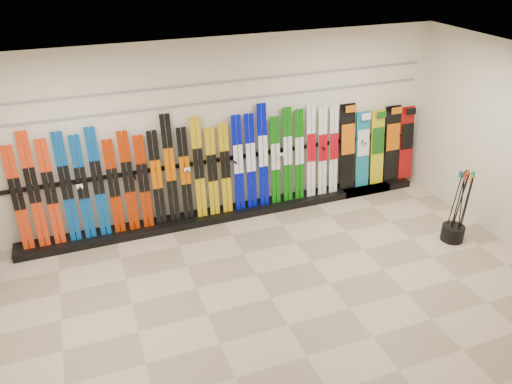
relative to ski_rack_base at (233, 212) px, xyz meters
name	(u,v)px	position (x,y,z in m)	size (l,w,h in m)	color
floor	(271,298)	(-0.22, -2.28, -0.06)	(8.00, 8.00, 0.00)	gray
back_wall	(214,132)	(-0.22, 0.22, 1.44)	(8.00, 8.00, 0.00)	beige
ceiling	(275,79)	(-0.22, -2.28, 2.94)	(8.00, 8.00, 0.00)	silver
ski_rack_base	(233,212)	(0.00, 0.00, 0.00)	(8.00, 0.40, 0.12)	black
skis	(191,171)	(-0.69, 0.04, 0.88)	(5.37, 0.22, 1.81)	red
snowboards	(377,146)	(2.86, 0.07, 0.78)	(1.58, 0.24, 1.58)	black
pole_bin	(453,233)	(3.03, -1.98, 0.07)	(0.36, 0.36, 0.25)	black
ski_poles	(461,206)	(3.07, -1.98, 0.55)	(0.22, 0.36, 1.18)	black
slatwall_rail_0	(213,102)	(-0.22, 0.20, 1.94)	(7.60, 0.02, 0.03)	gray
slatwall_rail_1	(212,83)	(-0.22, 0.20, 2.24)	(7.60, 0.02, 0.03)	gray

